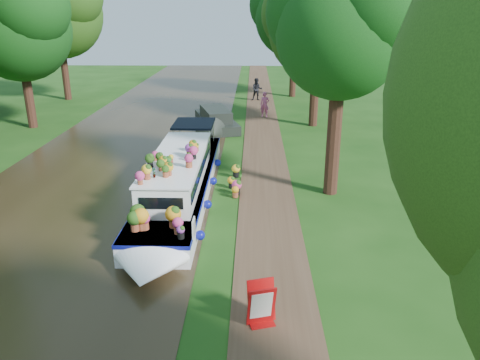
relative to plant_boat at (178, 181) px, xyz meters
name	(u,v)px	position (x,y,z in m)	size (l,w,h in m)	color
ground	(235,223)	(2.25, -1.90, -0.85)	(100.00, 100.00, 0.00)	#173F0F
canal_water	(67,220)	(-3.75, -1.90, -0.84)	(10.00, 100.00, 0.02)	black
towpath	(269,223)	(3.45, -1.90, -0.84)	(2.20, 100.00, 0.03)	#442F1F
plant_boat	(178,181)	(0.00, 0.00, 0.00)	(2.29, 13.52, 2.25)	white
tree_near_overhang	(341,24)	(6.04, 1.16, 5.75)	(5.52, 5.28, 8.99)	black
tree_near_mid	(318,21)	(6.73, 13.18, 5.58)	(6.90, 6.60, 9.40)	black
tree_near_far	(295,11)	(6.23, 24.19, 6.20)	(7.59, 7.26, 10.30)	black
tree_far_c	(17,20)	(-11.27, 12.18, 5.67)	(7.13, 6.82, 9.59)	black
tree_far_d	(57,6)	(-12.77, 22.19, 6.55)	(8.05, 7.70, 10.85)	black
second_boat	(216,120)	(0.50, 12.21, -0.34)	(3.36, 6.85, 1.26)	black
sandwich_board	(261,306)	(3.10, -7.54, -0.34)	(0.71, 0.69, 1.06)	#AF0C0D
pedestrian_pink	(265,105)	(3.66, 15.53, 0.04)	(0.63, 0.41, 1.73)	#E15CA4
pedestrian_dark	(257,89)	(3.15, 21.93, 0.08)	(0.88, 0.69, 1.81)	black
verge_plant	(240,173)	(2.30, 2.90, -0.67)	(0.33, 0.29, 0.37)	#2B6B20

